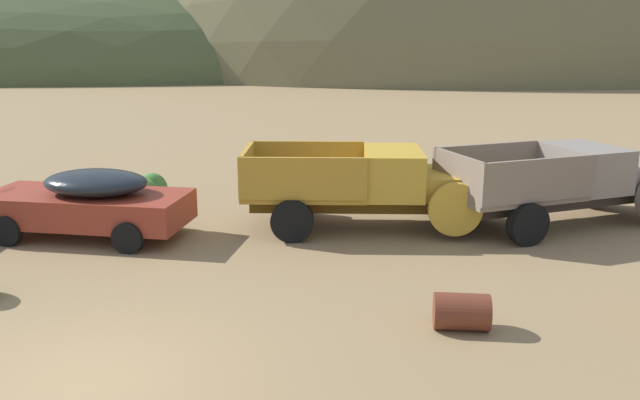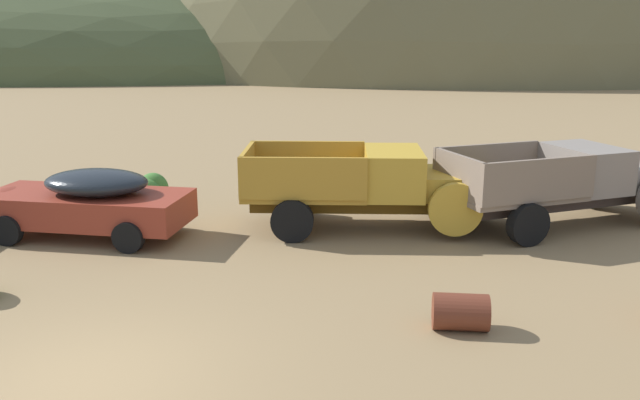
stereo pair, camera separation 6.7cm
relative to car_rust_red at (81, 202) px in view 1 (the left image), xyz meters
The scene contains 9 objects.
ground_plane 7.05m from the car_rust_red, 72.34° to the right, with size 300.00×300.00×0.00m, color olive.
hill_center 70.48m from the car_rust_red, 112.76° to the left, with size 112.80×51.32×24.56m, color #424C2D.
hill_far_left 67.33m from the car_rust_red, 70.97° to the left, with size 79.01×54.61×52.43m, color brown.
car_rust_red is the anchor object (origin of this frame).
truck_mustard 7.00m from the car_rust_red, ahead, with size 5.99×2.60×1.91m.
truck_primer_gray 11.71m from the car_rust_red, ahead, with size 6.37×3.95×1.91m.
oil_drum_tipped 9.12m from the car_rust_red, 33.21° to the right, with size 0.93×0.69×0.59m.
bush_front_right 3.59m from the car_rust_red, 79.59° to the left, with size 1.16×1.26×0.91m.
bush_near_barrel 11.05m from the car_rust_red, 21.73° to the left, with size 0.81×0.84×0.80m.
Camera 1 is at (3.12, -8.04, 4.64)m, focal length 37.46 mm.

